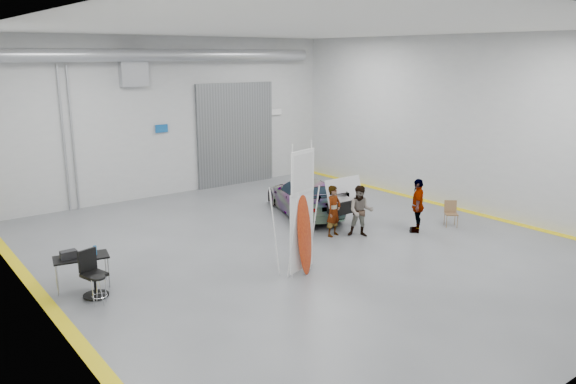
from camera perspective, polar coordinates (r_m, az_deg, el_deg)
ground at (r=16.08m, az=1.55°, el=-5.53°), size 16.00×16.00×0.00m
room_shell at (r=17.13m, az=-2.47°, el=9.62°), size 14.02×16.18×6.01m
sedan_car at (r=19.15m, az=1.71°, el=-0.44°), size 3.03×4.55×1.22m
person_a at (r=16.82m, az=4.67°, el=-1.93°), size 0.63×0.49×1.55m
person_b at (r=16.87m, az=7.39°, el=-1.94°), size 0.96×0.95×1.56m
person_c at (r=17.60m, az=13.02°, el=-1.33°), size 1.01×0.91×1.68m
surfboard_display at (r=13.66m, az=1.35°, el=-3.15°), size 0.91×0.43×3.31m
folding_chair_near at (r=14.55m, az=1.35°, el=-6.61°), size 0.50×0.53×0.80m
folding_chair_far at (r=18.54m, az=16.19°, el=-2.63°), size 0.54×0.60×0.82m
shop_stool at (r=13.06m, az=-18.62°, el=-9.48°), size 0.33×0.33×0.65m
work_table at (r=13.93m, az=-20.57°, el=-6.21°), size 1.32×0.85×1.00m
office_chair at (r=13.49m, az=-19.16°, el=-8.11°), size 0.57×0.60×1.06m
trunk_lid at (r=17.65m, az=5.53°, el=0.37°), size 1.43×0.87×0.04m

